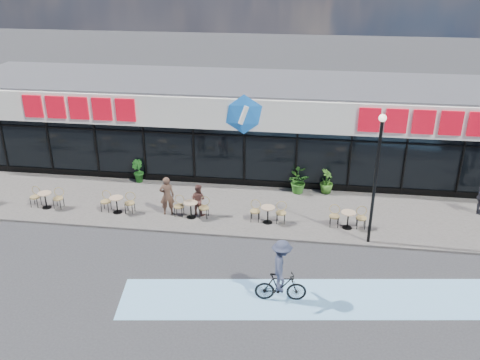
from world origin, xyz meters
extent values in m
plane|color=#28282B|center=(0.00, 0.00, 0.00)|extent=(120.00, 120.00, 0.00)
cube|color=#5E5853|center=(0.00, 4.50, 0.05)|extent=(44.00, 5.00, 0.10)
cube|color=#79B7E6|center=(4.00, -1.50, 0.01)|extent=(14.17, 4.13, 0.01)
cube|color=black|center=(0.00, 10.00, 1.50)|extent=(30.00, 6.00, 3.00)
cube|color=silver|center=(0.00, 9.85, 3.75)|extent=(30.60, 6.30, 1.50)
cube|color=#47474C|center=(0.00, 10.00, 4.55)|extent=(30.60, 6.30, 0.10)
cube|color=navy|center=(0.00, 6.96, 3.05)|extent=(30.60, 0.08, 0.18)
cube|color=black|center=(0.00, 6.97, 2.65)|extent=(30.00, 0.06, 0.08)
cube|color=black|center=(0.00, 6.98, 0.20)|extent=(30.00, 0.10, 0.40)
cube|color=#BB0718|center=(-8.00, 6.70, 3.80)|extent=(5.63, 0.18, 1.10)
cube|color=#BB0718|center=(8.00, 6.70, 3.80)|extent=(5.63, 0.18, 1.10)
ellipsoid|color=blue|center=(0.00, 6.70, 3.80)|extent=(1.90, 0.24, 1.90)
cylinder|color=black|center=(-12.50, 6.97, 1.50)|extent=(0.10, 0.10, 3.00)
cylinder|color=black|center=(-10.00, 6.97, 1.50)|extent=(0.10, 0.10, 3.00)
cylinder|color=black|center=(-7.50, 6.97, 1.50)|extent=(0.10, 0.10, 3.00)
cylinder|color=black|center=(-5.00, 6.97, 1.50)|extent=(0.10, 0.10, 3.00)
cylinder|color=black|center=(-2.50, 6.97, 1.50)|extent=(0.10, 0.10, 3.00)
cylinder|color=black|center=(0.00, 6.97, 1.50)|extent=(0.10, 0.10, 3.00)
cylinder|color=black|center=(2.50, 6.97, 1.50)|extent=(0.10, 0.10, 3.00)
cylinder|color=black|center=(5.00, 6.97, 1.50)|extent=(0.10, 0.10, 3.00)
cylinder|color=black|center=(7.50, 6.97, 1.50)|extent=(0.10, 0.10, 3.00)
cylinder|color=black|center=(10.00, 6.97, 1.50)|extent=(0.10, 0.10, 3.00)
cylinder|color=black|center=(5.59, 2.30, 2.60)|extent=(0.12, 0.12, 5.01)
sphere|color=#FFF2CC|center=(5.59, 2.30, 5.21)|extent=(0.28, 0.28, 0.28)
cylinder|color=tan|center=(-8.51, 3.29, 0.82)|extent=(0.60, 0.60, 0.04)
cylinder|color=black|center=(-8.51, 3.29, 0.47)|extent=(0.06, 0.06, 0.70)
cylinder|color=black|center=(-8.51, 3.29, 0.11)|extent=(0.40, 0.40, 0.02)
cylinder|color=tan|center=(-5.18, 3.29, 0.82)|extent=(0.60, 0.60, 0.04)
cylinder|color=black|center=(-5.18, 3.29, 0.47)|extent=(0.06, 0.06, 0.70)
cylinder|color=black|center=(-5.18, 3.29, 0.11)|extent=(0.40, 0.40, 0.02)
cylinder|color=tan|center=(-1.84, 3.29, 0.82)|extent=(0.60, 0.60, 0.04)
cylinder|color=black|center=(-1.84, 3.29, 0.47)|extent=(0.06, 0.06, 0.70)
cylinder|color=black|center=(-1.84, 3.29, 0.11)|extent=(0.40, 0.40, 0.02)
cylinder|color=tan|center=(1.49, 3.29, 0.82)|extent=(0.60, 0.60, 0.04)
cylinder|color=black|center=(1.49, 3.29, 0.47)|extent=(0.06, 0.06, 0.70)
cylinder|color=black|center=(1.49, 3.29, 0.11)|extent=(0.40, 0.40, 0.02)
cylinder|color=tan|center=(4.82, 3.29, 0.82)|extent=(0.60, 0.60, 0.04)
cylinder|color=black|center=(4.82, 3.29, 0.47)|extent=(0.06, 0.06, 0.70)
cylinder|color=black|center=(4.82, 3.29, 0.11)|extent=(0.40, 0.40, 0.02)
imported|color=#194F16|center=(-5.33, 6.67, 0.66)|extent=(0.77, 0.72, 1.12)
imported|color=#2B651C|center=(2.59, 6.48, 0.67)|extent=(1.36, 1.36, 1.14)
imported|color=#33651D|center=(3.98, 6.67, 0.68)|extent=(0.78, 0.78, 1.16)
imported|color=#4C3427|center=(-2.93, 3.50, 0.98)|extent=(0.72, 0.56, 1.76)
imported|color=#522F2A|center=(-1.59, 3.67, 0.81)|extent=(0.83, 0.73, 1.41)
imported|color=black|center=(2.36, -1.79, 0.52)|extent=(1.76, 0.65, 1.03)
imported|color=#30354A|center=(2.36, -1.79, 1.35)|extent=(0.78, 1.22, 1.80)
camera|label=1|loc=(2.95, -15.69, 10.55)|focal=38.00mm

